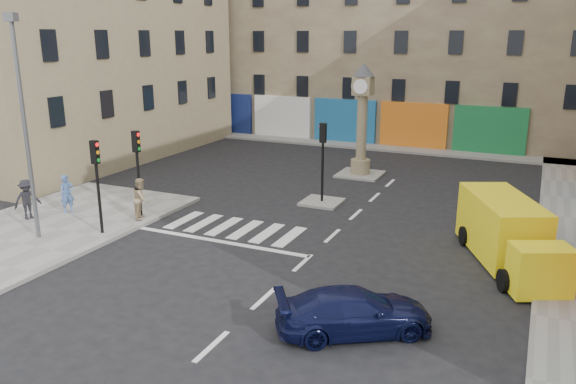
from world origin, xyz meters
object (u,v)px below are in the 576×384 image
Objects in this scene: clock_pillar at (362,113)px; pedestrian_blue at (67,194)px; traffic_light_left_near at (97,172)px; yellow_van at (507,233)px; pedestrian_tan at (141,198)px; lamp_post at (24,117)px; traffic_light_island at (323,150)px; traffic_light_left_far at (137,160)px; pedestrian_dark at (27,199)px; navy_sedan at (354,312)px.

clock_pillar reaches higher than pedestrian_blue.
pedestrian_blue is at bearing 155.57° from traffic_light_left_near.
pedestrian_blue is (-17.93, -2.33, -0.10)m from yellow_van.
lamp_post is at bearing 124.54° from pedestrian_tan.
traffic_light_left_near is 2.10× the size of pedestrian_tan.
traffic_light_left_near reaches higher than pedestrian_blue.
yellow_van is at bearing -25.49° from traffic_light_island.
traffic_light_left_far is at bearing -118.94° from clock_pillar.
traffic_light_left_far is 4.77m from lamp_post.
traffic_light_island reaches higher than yellow_van.
traffic_light_left_near is 15.27m from yellow_van.
clock_pillar is at bearing -17.33° from pedestrian_dark.
clock_pillar is 3.56× the size of pedestrian_dark.
lamp_post is at bearing 49.97° from navy_sedan.
traffic_light_left_near is at bearing -90.00° from traffic_light_left_far.
clock_pillar is at bearing -15.53° from pedestrian_blue.
lamp_post is 17.31m from clock_pillar.
pedestrian_tan is at bearing -45.14° from pedestrian_dark.
clock_pillar is at bearing 105.34° from yellow_van.
clock_pillar is (6.30, 11.40, 0.93)m from traffic_light_left_far.
clock_pillar is 0.98× the size of yellow_van.
lamp_post is (-1.90, -1.40, 2.17)m from traffic_light_left_near.
pedestrian_blue is at bearing -11.27° from pedestrian_dark.
traffic_light_island reaches higher than pedestrian_dark.
yellow_van reaches higher than pedestrian_dark.
traffic_light_left_near is at bearing -92.29° from pedestrian_blue.
pedestrian_dark is (-2.16, 1.47, -3.79)m from lamp_post.
traffic_light_left_near is at bearing -114.55° from clock_pillar.
navy_sedan is 15.75m from pedestrian_dark.
traffic_light_island is at bearing -69.93° from pedestrian_tan.
traffic_light_left_near is 3.21m from lamp_post.
traffic_light_island is 13.02m from pedestrian_dark.
traffic_light_island is 11.55m from pedestrian_blue.
traffic_light_island is at bearing -34.21° from pedestrian_blue.
clock_pillar is 13.37m from pedestrian_tan.
traffic_light_left_far reaches higher than navy_sedan.
clock_pillar is at bearing -16.36° from navy_sedan.
lamp_post is 1.98× the size of navy_sedan.
yellow_van is 3.69× the size of pedestrian_blue.
traffic_light_left_near is 4.37m from pedestrian_dark.
traffic_light_left_near is 0.88× the size of navy_sedan.
lamp_post is 14.02m from navy_sedan.
pedestrian_dark is (-4.06, -2.33, -1.61)m from traffic_light_left_far.
traffic_light_left_near is 1.00× the size of traffic_light_left_far.
traffic_light_island is at bearing -33.55° from pedestrian_dark.
yellow_van is at bearing -59.08° from pedestrian_dark.
pedestrian_dark is (-15.44, 3.05, 0.40)m from navy_sedan.
pedestrian_tan is (2.20, 3.51, -3.76)m from lamp_post.
pedestrian_blue is at bearing -146.34° from traffic_light_island.
pedestrian_tan is 1.03× the size of pedestrian_dark.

